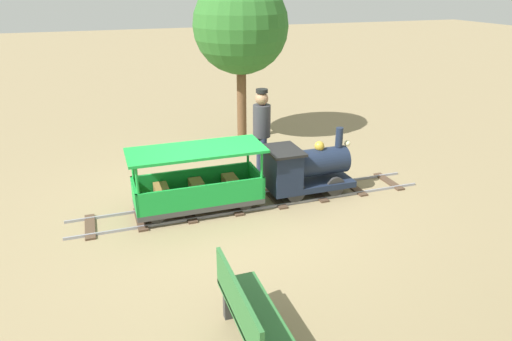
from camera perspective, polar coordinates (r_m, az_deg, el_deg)
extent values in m
plane|color=#8C7A56|center=(7.39, -3.32, -4.39)|extent=(60.00, 60.00, 0.00)
cube|color=gray|center=(7.71, -0.80, -3.00)|extent=(0.03, 5.70, 0.04)
cube|color=gray|center=(7.28, 0.48, -4.61)|extent=(0.03, 5.70, 0.04)
cube|color=#4C3828|center=(7.18, -19.49, -6.45)|extent=(0.75, 0.14, 0.03)
cube|color=#4C3828|center=(7.18, -13.82, -5.74)|extent=(0.75, 0.14, 0.03)
cube|color=#4C3828|center=(7.26, -8.22, -4.99)|extent=(0.75, 0.14, 0.03)
cube|color=#4C3828|center=(7.40, -2.80, -4.21)|extent=(0.75, 0.14, 0.03)
cube|color=#4C3828|center=(7.61, 2.36, -3.43)|extent=(0.75, 0.14, 0.03)
cube|color=#4C3828|center=(7.88, 7.20, -2.67)|extent=(0.75, 0.14, 0.03)
cube|color=#4C3828|center=(8.20, 11.68, -1.95)|extent=(0.75, 0.14, 0.03)
cube|color=#4C3828|center=(8.56, 15.80, -1.28)|extent=(0.75, 0.14, 0.03)
cube|color=#192338|center=(7.75, 6.48, -1.49)|extent=(0.63, 1.40, 0.10)
cylinder|color=#192338|center=(7.70, 7.93, 1.10)|extent=(0.44, 0.85, 0.44)
cylinder|color=#B7932D|center=(7.89, 10.69, 1.45)|extent=(0.37, 0.02, 0.37)
cylinder|color=#192338|center=(7.71, 10.06, 4.00)|extent=(0.12, 0.12, 0.32)
sphere|color=#B7932D|center=(7.59, 7.70, 2.96)|extent=(0.16, 0.16, 0.16)
cube|color=#192338|center=(7.44, 3.27, 0.32)|extent=(0.63, 0.45, 0.55)
cube|color=black|center=(7.34, 3.32, 2.46)|extent=(0.71, 0.53, 0.04)
sphere|color=#F2EAB2|center=(7.82, 11.02, 3.26)|extent=(0.10, 0.10, 0.10)
cylinder|color=#2D2D2D|center=(8.11, 7.94, -0.54)|extent=(0.05, 0.32, 0.32)
cylinder|color=#2D2D2D|center=(7.70, 9.64, -1.92)|extent=(0.05, 0.32, 0.32)
cylinder|color=#2D2D2D|center=(7.83, 3.36, -1.19)|extent=(0.05, 0.32, 0.32)
cylinder|color=#2D2D2D|center=(7.40, 4.86, -2.66)|extent=(0.05, 0.32, 0.32)
cube|color=#3F3F3F|center=(7.21, -6.97, -3.63)|extent=(0.71, 1.90, 0.08)
cube|color=green|center=(7.42, -7.62, -1.07)|extent=(0.04, 1.90, 0.35)
cube|color=green|center=(6.82, -6.44, -3.16)|extent=(0.04, 1.90, 0.35)
cube|color=green|center=(7.35, 0.04, -1.12)|extent=(0.71, 0.04, 0.35)
cube|color=green|center=(7.01, -14.49, -3.04)|extent=(0.71, 0.04, 0.35)
cylinder|color=green|center=(7.55, -0.99, 1.17)|extent=(0.04, 0.04, 0.75)
cylinder|color=green|center=(6.98, 0.68, -0.63)|extent=(0.04, 0.04, 0.75)
cylinder|color=green|center=(7.23, -14.66, -0.54)|extent=(0.04, 0.04, 0.75)
cylinder|color=green|center=(6.64, -14.12, -2.58)|extent=(0.04, 0.04, 0.75)
cube|color=green|center=(6.90, -7.28, 2.44)|extent=(0.81, 2.00, 0.04)
cube|color=olive|center=(7.07, -11.26, -3.04)|extent=(0.55, 0.20, 0.24)
cube|color=olive|center=(7.14, -7.03, -2.48)|extent=(0.55, 0.20, 0.24)
cube|color=olive|center=(7.26, -2.92, -1.92)|extent=(0.55, 0.20, 0.24)
cylinder|color=#262626|center=(7.59, -2.49, -2.29)|extent=(0.04, 0.24, 0.24)
cylinder|color=#262626|center=(7.15, -1.30, -3.88)|extent=(0.04, 0.24, 0.24)
cylinder|color=#262626|center=(7.36, -12.47, -3.64)|extent=(0.04, 0.24, 0.24)
cylinder|color=#262626|center=(6.90, -11.91, -5.39)|extent=(0.04, 0.24, 0.24)
cylinder|color=#282D47|center=(8.31, 0.47, 1.72)|extent=(0.12, 0.12, 0.80)
cylinder|color=#282D47|center=(8.15, 0.89, 1.31)|extent=(0.12, 0.12, 0.80)
cylinder|color=#333338|center=(8.02, 0.70, 6.04)|extent=(0.30, 0.30, 0.55)
sphere|color=#936B4C|center=(7.92, 0.71, 8.72)|extent=(0.22, 0.22, 0.22)
cylinder|color=black|center=(7.89, 0.72, 9.64)|extent=(0.20, 0.20, 0.06)
cube|color=#2D6B33|center=(4.52, 0.06, -17.28)|extent=(1.30, 0.40, 0.06)
cube|color=#2D6B33|center=(4.35, -2.26, -15.73)|extent=(1.30, 0.04, 0.40)
cube|color=#333333|center=(5.08, -2.12, -15.25)|extent=(0.08, 0.32, 0.42)
cylinder|color=brown|center=(10.31, -1.75, 8.49)|extent=(0.20, 0.20, 1.74)
sphere|color=#2D6B28|center=(10.06, -1.86, 17.16)|extent=(1.97, 1.97, 1.97)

